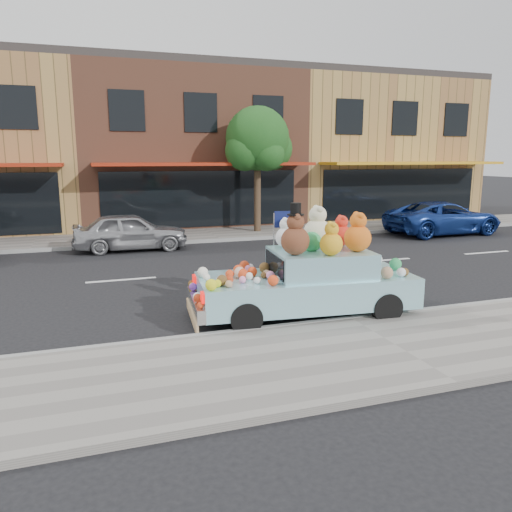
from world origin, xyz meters
name	(u,v)px	position (x,y,z in m)	size (l,w,h in m)	color
ground	(264,269)	(0.00, 0.00, 0.00)	(120.00, 120.00, 0.00)	black
near_sidewalk	(395,348)	(0.00, -6.50, 0.06)	(60.00, 3.00, 0.12)	gray
far_sidewalk	(211,235)	(0.00, 6.50, 0.06)	(60.00, 3.00, 0.12)	gray
near_kerb	(350,320)	(0.00, -5.00, 0.07)	(60.00, 0.12, 0.13)	gray
far_kerb	(220,240)	(0.00, 5.00, 0.07)	(60.00, 0.12, 0.13)	gray
storefront_mid	(184,147)	(0.00, 11.97, 3.64)	(10.00, 9.80, 7.30)	brown
storefront_right	(361,149)	(10.00, 11.97, 3.64)	(10.00, 9.80, 7.30)	#A58245
street_tree	(258,144)	(2.03, 6.55, 3.69)	(3.00, 2.70, 5.22)	#38281C
car_silver	(131,232)	(-3.37, 4.31, 0.66)	(1.55, 3.85, 1.31)	#A4A4A8
car_blue	(443,218)	(9.33, 3.91, 0.68)	(2.27, 4.93, 1.37)	navy
art_car	(308,277)	(-0.59, -4.30, 0.82)	(4.63, 2.16, 2.34)	black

